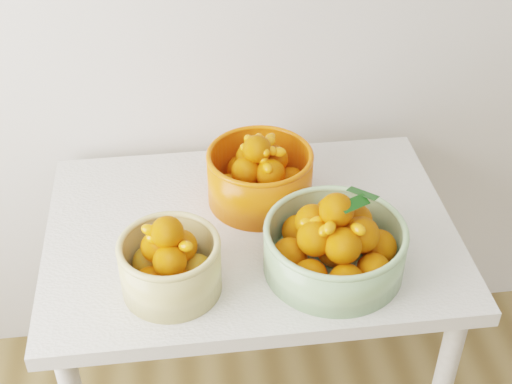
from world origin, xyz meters
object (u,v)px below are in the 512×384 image
(table, at_px, (251,256))
(bowl_cream, at_px, (170,264))
(bowl_green, at_px, (335,244))
(bowl_orange, at_px, (260,175))

(table, distance_m, bowl_cream, 0.32)
(bowl_green, bearing_deg, bowl_cream, -177.09)
(table, xyz_separation_m, bowl_green, (0.17, -0.16, 0.17))
(bowl_green, bearing_deg, table, 135.94)
(table, xyz_separation_m, bowl_cream, (-0.20, -0.18, 0.17))
(bowl_green, relative_size, bowl_orange, 1.21)
(table, relative_size, bowl_orange, 3.17)
(table, height_order, bowl_green, bowl_green)
(table, bearing_deg, bowl_orange, 71.74)
(bowl_green, bearing_deg, bowl_orange, 115.94)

